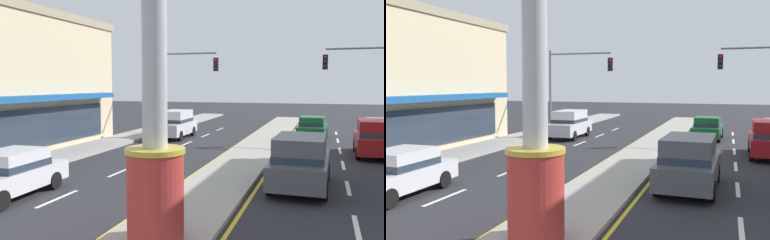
{
  "view_description": "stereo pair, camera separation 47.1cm",
  "coord_description": "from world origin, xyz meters",
  "views": [
    {
      "loc": [
        3.68,
        -2.1,
        3.73
      ],
      "look_at": [
        -0.3,
        10.32,
        2.6
      ],
      "focal_mm": 38.9,
      "sensor_mm": 36.0,
      "label": 1
    },
    {
      "loc": [
        4.12,
        -1.95,
        3.73
      ],
      "look_at": [
        -0.3,
        10.32,
        2.6
      ],
      "focal_mm": 38.9,
      "sensor_mm": 36.0,
      "label": 2
    }
  ],
  "objects": [
    {
      "name": "district_sign",
      "position": [
        -0.0,
        6.59,
        4.12
      ],
      "size": [
        7.48,
        1.39,
        7.93
      ],
      "color": "#B7332D",
      "rests_on": "median_strip"
    },
    {
      "name": "sidewalk_left",
      "position": [
        -9.11,
        16.0,
        0.09
      ],
      "size": [
        2.52,
        60.0,
        0.18
      ],
      "primitive_type": "cube",
      "color": "#9E9B93",
      "rests_on": "ground"
    },
    {
      "name": "median_strip",
      "position": [
        0.0,
        18.0,
        0.07
      ],
      "size": [
        2.5,
        52.0,
        0.14
      ],
      "primitive_type": "cube",
      "color": "#A39E93",
      "rests_on": "ground"
    },
    {
      "name": "suv_far_right_lane",
      "position": [
        -6.2,
        24.87,
        0.98
      ],
      "size": [
        2.01,
        4.62,
        1.9
      ],
      "color": "silver",
      "rests_on": "ground"
    },
    {
      "name": "sedan_near_left_lane",
      "position": [
        -6.2,
        8.95,
        0.79
      ],
      "size": [
        1.94,
        4.35,
        1.53
      ],
      "color": "silver",
      "rests_on": "ground"
    },
    {
      "name": "sedan_mid_left_lane",
      "position": [
        2.9,
        27.19,
        0.79
      ],
      "size": [
        1.99,
        4.38,
        1.53
      ],
      "color": "#14562D",
      "rests_on": "ground"
    },
    {
      "name": "suv_far_left_oncoming",
      "position": [
        2.9,
        13.05,
        0.98
      ],
      "size": [
        2.06,
        4.65,
        1.9
      ],
      "color": "#4C5156",
      "rests_on": "ground"
    },
    {
      "name": "traffic_light_right_side",
      "position": [
        6.49,
        25.29,
        4.25
      ],
      "size": [
        4.86,
        0.46,
        6.2
      ],
      "color": "slate",
      "rests_on": "ground"
    },
    {
      "name": "lane_markings",
      "position": [
        0.0,
        16.65,
        0.0
      ],
      "size": [
        9.24,
        52.0,
        0.01
      ],
      "color": "silver",
      "rests_on": "ground"
    },
    {
      "name": "suv_kerb_right",
      "position": [
        6.2,
        20.99,
        0.98
      ],
      "size": [
        2.04,
        4.64,
        1.9
      ],
      "color": "maroon",
      "rests_on": "ground"
    },
    {
      "name": "traffic_light_left_side",
      "position": [
        -6.49,
        26.27,
        4.25
      ],
      "size": [
        4.86,
        0.46,
        6.2
      ],
      "color": "slate",
      "rests_on": "ground"
    }
  ]
}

